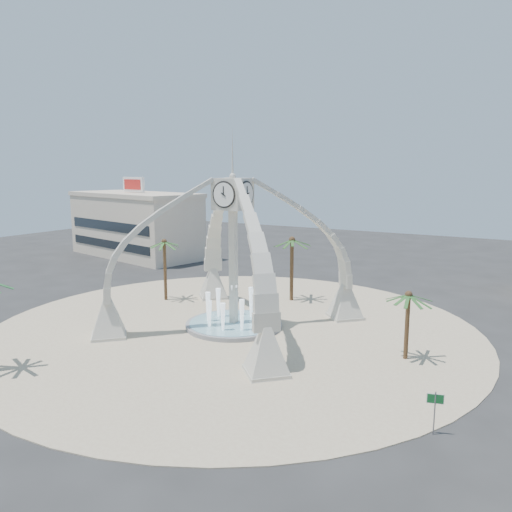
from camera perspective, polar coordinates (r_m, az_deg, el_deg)
The scene contains 9 objects.
ground at distance 42.01m, azimuth -2.55°, elevation -8.13°, with size 140.00×140.00×0.00m, color #282828.
plaza at distance 42.00m, azimuth -2.55°, elevation -8.09°, with size 40.00×40.00×0.06m, color #C2B390.
clock_tower at distance 40.48m, azimuth -2.62°, elevation 0.64°, with size 17.94×17.94×16.30m.
fountain at distance 41.92m, azimuth -2.55°, elevation -7.76°, with size 8.00×8.00×3.62m.
building_nw at distance 77.72m, azimuth -13.64°, elevation 3.55°, with size 23.75×13.73×11.90m.
palm_east at distance 35.40m, azimuth 17.04°, elevation -4.35°, with size 3.35×3.35×5.22m.
palm_west at distance 50.01m, azimuth -10.45°, elevation 1.50°, with size 4.43×4.43×6.60m.
palm_north at distance 49.15m, azimuth 4.14°, elevation 1.76°, with size 4.96×4.96×6.90m.
street_sign at distance 26.97m, azimuth 19.78°, elevation -15.64°, with size 0.79×0.26×2.25m.
Camera 1 is at (21.82, -33.49, 12.94)m, focal length 35.00 mm.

